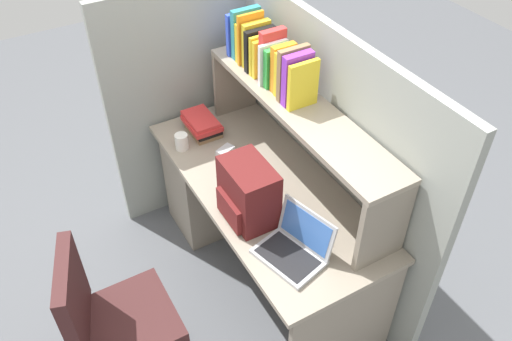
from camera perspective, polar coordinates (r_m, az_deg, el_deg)
name	(u,v)px	position (r m, az deg, el deg)	size (l,w,h in m)	color
ground_plane	(263,269)	(3.39, 0.75, -10.56)	(8.00, 8.00, 0.00)	#595B60
desk	(232,186)	(3.32, -2.58, -1.63)	(1.60, 0.70, 0.73)	gray
cubicle_partition_rear	(323,155)	(2.99, 7.19, 1.62)	(1.84, 0.05, 1.55)	#939991
cubicle_partition_left	(190,103)	(3.41, -7.16, 7.28)	(0.05, 1.06, 1.55)	#939991
overhead_hutch	(299,120)	(2.71, 4.61, 5.42)	(1.44, 0.28, 0.45)	gray
reference_books_on_shelf	(269,56)	(2.80, 1.43, 12.28)	(0.65, 0.18, 0.29)	blue
laptop	(295,246)	(2.49, 4.25, -8.15)	(0.37, 0.33, 0.22)	#B7BABF
backpack	(248,193)	(2.57, -0.91, -2.47)	(0.30, 0.23, 0.32)	#591919
computer_mouse	(225,151)	(3.04, -3.33, 2.13)	(0.06, 0.10, 0.03)	silver
paper_cup	(182,142)	(3.08, -8.03, 3.10)	(0.08, 0.08, 0.10)	white
desk_book_stack	(202,125)	(3.19, -5.82, 4.95)	(0.25, 0.18, 0.10)	olive
office_chair	(119,331)	(2.75, -14.59, -16.45)	(0.52, 0.54, 0.93)	black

